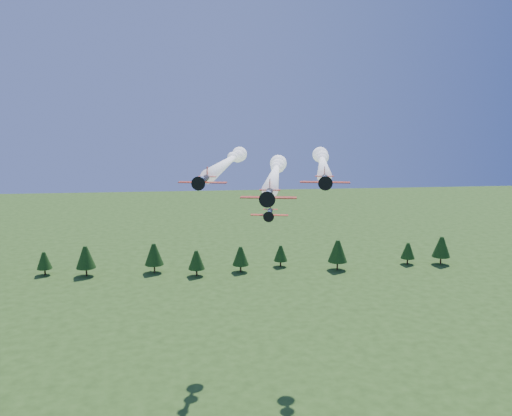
{
  "coord_description": "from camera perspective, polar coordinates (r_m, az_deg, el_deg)",
  "views": [
    {
      "loc": [
        -11.07,
        -91.38,
        61.07
      ],
      "look_at": [
        -1.48,
        0.0,
        43.79
      ],
      "focal_mm": 40.0,
      "sensor_mm": 36.0,
      "label": 1
    }
  ],
  "objects": [
    {
      "name": "plane_lead",
      "position": [
        110.96,
        1.94,
        3.62
      ],
      "size": [
        13.63,
        49.18,
        3.7
      ],
      "rotation": [
        0.0,
        0.0,
        -0.17
      ],
      "color": "black",
      "rests_on": "ground"
    },
    {
      "name": "plane_right",
      "position": [
        121.44,
        6.69,
        4.56
      ],
      "size": [
        14.93,
        48.64,
        3.7
      ],
      "rotation": [
        0.0,
        0.0,
        -0.21
      ],
      "color": "black",
      "rests_on": "ground"
    },
    {
      "name": "plane_left",
      "position": [
        123.77,
        -2.79,
        4.67
      ],
      "size": [
        15.41,
        53.01,
        3.7
      ],
      "rotation": [
        0.0,
        0.0,
        -0.2
      ],
      "color": "black",
      "rests_on": "ground"
    },
    {
      "name": "plane_slot",
      "position": [
        101.99,
        1.37,
        -0.51
      ],
      "size": [
        6.84,
        7.48,
        2.39
      ],
      "rotation": [
        0.0,
        0.0,
        -0.18
      ],
      "color": "black",
      "rests_on": "ground"
    },
    {
      "name": "treeline",
      "position": [
        207.62,
        -3.28,
        -4.65
      ],
      "size": [
        174.41,
        14.12,
        11.07
      ],
      "color": "#382314",
      "rests_on": "ground"
    }
  ]
}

